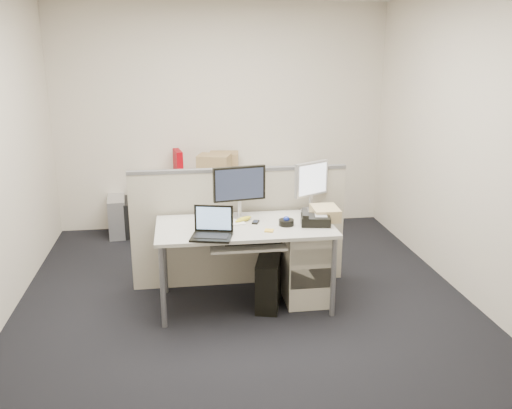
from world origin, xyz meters
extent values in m
cube|color=black|center=(0.00, 0.00, -0.01)|extent=(4.00, 4.50, 0.01)
cube|color=beige|center=(0.00, 2.25, 1.35)|extent=(4.00, 0.02, 2.70)
cube|color=beige|center=(0.00, -2.25, 1.35)|extent=(4.00, 0.02, 2.70)
cube|color=beige|center=(2.00, 0.00, 1.35)|extent=(0.02, 4.50, 2.70)
cube|color=beige|center=(0.00, 0.00, 0.71)|extent=(1.50, 0.75, 0.03)
cylinder|color=slate|center=(-0.70, -0.33, 0.35)|extent=(0.04, 0.04, 0.70)
cylinder|color=slate|center=(-0.70, 0.33, 0.35)|extent=(0.04, 0.04, 0.70)
cylinder|color=slate|center=(0.70, -0.33, 0.35)|extent=(0.04, 0.04, 0.70)
cylinder|color=slate|center=(0.70, 0.33, 0.35)|extent=(0.04, 0.04, 0.70)
cube|color=beige|center=(0.00, -0.18, 0.62)|extent=(0.62, 0.32, 0.02)
cube|color=beige|center=(0.55, 0.05, 0.33)|extent=(0.40, 0.55, 0.65)
cube|color=#AEA892|center=(0.00, 0.45, 0.55)|extent=(2.00, 0.06, 1.10)
cube|color=beige|center=(0.00, 1.93, 0.36)|extent=(2.00, 0.60, 0.72)
cube|color=black|center=(-0.02, 0.21, 0.96)|extent=(0.49, 0.26, 0.47)
cube|color=#B7B7BC|center=(0.65, 0.32, 0.96)|extent=(0.42, 0.35, 0.46)
cube|color=black|center=(-0.30, -0.28, 0.85)|extent=(0.36, 0.31, 0.24)
cylinder|color=black|center=(0.35, -0.05, 0.75)|extent=(0.14, 0.14, 0.05)
cube|color=black|center=(0.60, -0.06, 0.77)|extent=(0.28, 0.24, 0.08)
cube|color=white|center=(-0.12, 0.12, 0.74)|extent=(0.27, 0.32, 0.01)
cube|color=gold|center=(0.18, -0.18, 0.74)|extent=(0.09, 0.09, 0.01)
cylinder|color=black|center=(-0.35, 0.02, 0.81)|extent=(0.10, 0.10, 0.16)
ellipsoid|color=gold|center=(0.00, 0.10, 0.75)|extent=(0.18, 0.15, 0.04)
cube|color=black|center=(0.10, 0.05, 0.74)|extent=(0.08, 0.11, 0.01)
cube|color=tan|center=(0.72, 0.07, 0.78)|extent=(0.23, 0.29, 0.11)
cube|color=black|center=(0.05, -0.14, 0.64)|extent=(0.48, 0.17, 0.03)
cube|color=black|center=(0.20, -0.05, 0.22)|extent=(0.30, 0.50, 0.44)
cube|color=black|center=(-1.19, 2.03, 0.21)|extent=(0.34, 0.49, 0.43)
cube|color=#B7B7BC|center=(-1.30, 2.03, 0.23)|extent=(0.24, 0.51, 0.46)
cube|color=#A68D50|center=(-0.14, 1.81, 0.85)|extent=(0.42, 0.37, 0.27)
cube|color=#A68D50|center=(0.00, 2.05, 0.84)|extent=(0.37, 0.30, 0.25)
cube|color=#8E010A|center=(-0.55, 2.03, 0.87)|extent=(0.12, 0.32, 0.29)
camera|label=1|loc=(-0.52, -4.33, 2.20)|focal=38.00mm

